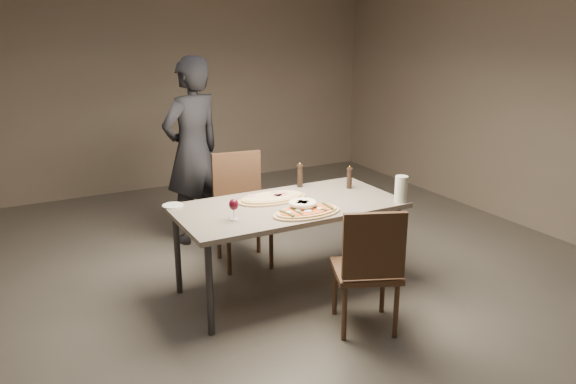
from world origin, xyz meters
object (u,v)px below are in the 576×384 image
bread_basket (303,205)px  chair_far (241,202)px  chair_near (369,264)px  carafe (401,189)px  zucchini_pizza (307,212)px  ham_pizza (272,198)px  dining_table (288,211)px  diner (193,151)px  pepper_mill_left (300,175)px

bread_basket → chair_far: chair_far is taller
bread_basket → chair_near: 0.73m
carafe → chair_near: size_ratio=0.23×
zucchini_pizza → ham_pizza: 0.44m
dining_table → ham_pizza: bearing=110.8°
zucchini_pizza → chair_near: (0.16, -0.59, -0.24)m
diner → dining_table: bearing=81.5°
bread_basket → pepper_mill_left: pepper_mill_left is taller
dining_table → bread_basket: size_ratio=8.27×
pepper_mill_left → carafe: pepper_mill_left is taller
diner → carafe: bearing=101.6°
ham_pizza → carafe: size_ratio=2.78×
zucchini_pizza → ham_pizza: bearing=81.5°
bread_basket → carafe: size_ratio=1.01×
dining_table → chair_far: 0.77m
zucchini_pizza → chair_far: size_ratio=0.55×
bread_basket → carafe: 0.83m
zucchini_pizza → ham_pizza: zucchini_pizza is taller
ham_pizza → chair_far: size_ratio=0.59×
carafe → bread_basket: bearing=167.4°
pepper_mill_left → ham_pizza: bearing=-149.9°
chair_far → diner: size_ratio=0.55×
carafe → diner: (-1.12, 1.83, 0.07)m
pepper_mill_left → carafe: bearing=-56.3°
bread_basket → diner: (-0.31, 1.65, 0.13)m
bread_basket → chair_near: size_ratio=0.23×
zucchini_pizza → carafe: (0.82, -0.10, 0.09)m
ham_pizza → chair_far: (-0.03, 0.59, -0.20)m
chair_far → ham_pizza: bearing=101.0°
zucchini_pizza → bread_basket: bearing=67.1°
zucchini_pizza → carafe: 0.83m
bread_basket → chair_far: 0.98m
dining_table → diner: size_ratio=0.97×
zucchini_pizza → chair_near: 0.65m
chair_far → diner: 0.81m
chair_near → diner: bearing=124.3°
chair_near → chair_far: (-0.27, 1.61, 0.03)m
bread_basket → chair_far: (-0.11, 0.95, -0.23)m
zucchini_pizza → bread_basket: 0.08m
chair_near → ham_pizza: bearing=125.9°
dining_table → chair_near: chair_near is taller
dining_table → chair_near: size_ratio=1.90×
dining_table → pepper_mill_left: bearing=49.7°
pepper_mill_left → diner: size_ratio=0.12×
dining_table → chair_far: bearing=96.9°
diner → chair_far: bearing=86.2°
dining_table → bread_basket: bearing=-84.0°
pepper_mill_left → diner: bearing=120.0°
dining_table → bread_basket: bread_basket is taller
ham_pizza → chair_far: bearing=95.7°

